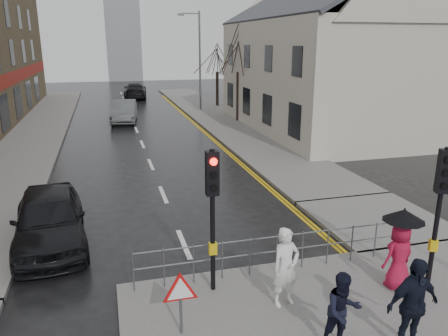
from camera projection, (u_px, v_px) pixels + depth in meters
ground at (207, 300)px, 10.10m from camera, size 120.00×120.00×0.00m
left_pavement at (37, 128)px, 29.74m from camera, size 4.00×44.00×0.14m
right_pavement at (215, 115)px, 34.89m from camera, size 4.00×40.00×0.14m
pavement_bridge_right at (376, 219)px, 14.51m from camera, size 4.00×4.20×0.14m
building_right_cream at (322, 57)px, 28.49m from camera, size 9.00×16.40×10.10m
church_tower at (122, 19)px, 65.39m from camera, size 5.00×5.00×18.00m
traffic_signal_near_left at (212, 196)px, 9.65m from camera, size 0.28×0.27×3.40m
traffic_signal_near_right at (441, 194)px, 9.81m from camera, size 0.34×0.33×3.40m
guard_railing_front at (277, 245)px, 10.91m from camera, size 7.14×0.04×1.00m
warning_sign at (180, 293)px, 8.49m from camera, size 0.80×0.07×1.35m
street_lamp at (198, 55)px, 36.20m from camera, size 1.83×0.25×8.00m
tree_near at (238, 51)px, 30.95m from camera, size 2.40×2.40×6.58m
tree_far at (217, 57)px, 38.68m from camera, size 2.40×2.40×5.64m
pedestrian_a at (286, 267)px, 9.47m from camera, size 0.73×0.56×1.80m
pedestrian_b at (343, 311)px, 8.14m from camera, size 0.77×0.60×1.55m
pedestrian_with_umbrella at (400, 245)px, 10.09m from camera, size 0.96×0.96×1.97m
pedestrian_d at (413, 305)px, 8.03m from camera, size 1.13×0.52×1.88m
car_parked at (49, 219)px, 12.63m from camera, size 2.37×4.98×1.64m
car_mid at (124, 111)px, 32.19m from camera, size 2.23×5.00×1.59m
car_far at (135, 91)px, 45.56m from camera, size 2.75×5.69×1.60m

